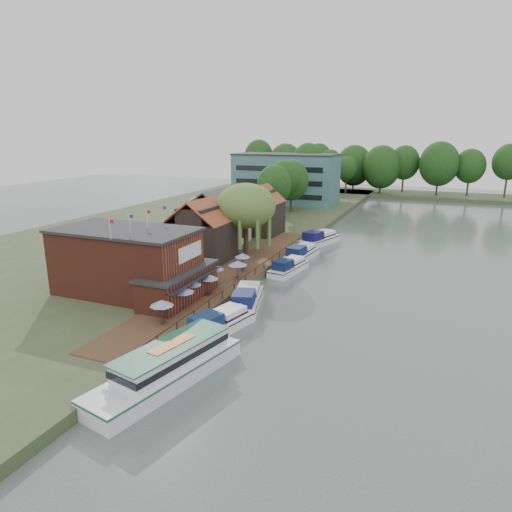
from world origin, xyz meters
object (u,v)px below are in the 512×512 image
at_px(umbrella_0, 162,312).
at_px(umbrella_5, 238,270).
at_px(cruiser_4, 319,237).
at_px(cruiser_0, 219,321).
at_px(swan, 178,374).
at_px(umbrella_3, 209,285).
at_px(cottage_a, 201,230).
at_px(pub, 141,263).
at_px(cruiser_2, 289,265).
at_px(tour_boat, 166,365).
at_px(cruiser_1, 246,297).
at_px(umbrella_4, 215,275).
at_px(cottage_c, 260,210).
at_px(umbrella_2, 192,291).
at_px(hotel_block, 286,178).
at_px(umbrella_6, 243,262).
at_px(cruiser_3, 301,252).
at_px(umbrella_1, 183,298).
at_px(cottage_b, 216,217).

xyz_separation_m(umbrella_0, umbrella_5, (0.85, 14.66, 0.00)).
bearing_deg(cruiser_4, cruiser_0, -72.01).
distance_m(umbrella_0, swan, 8.21).
bearing_deg(cruiser_0, umbrella_3, 138.37).
relative_size(cottage_a, cruiser_0, 0.91).
height_order(pub, umbrella_3, pub).
bearing_deg(cruiser_2, tour_boat, -79.66).
bearing_deg(cottage_a, cruiser_1, -44.49).
bearing_deg(umbrella_4, cruiser_4, 80.33).
height_order(cottage_a, cottage_c, same).
xyz_separation_m(umbrella_2, umbrella_4, (-0.35, 5.77, 0.00)).
relative_size(umbrella_2, umbrella_3, 1.00).
relative_size(cottage_a, umbrella_0, 3.62).
xyz_separation_m(hotel_block, umbrella_6, (14.55, -58.99, -4.86)).
relative_size(umbrella_0, umbrella_2, 1.00).
height_order(cottage_c, cruiser_3, cottage_c).
xyz_separation_m(hotel_block, tour_boat, (19.65, -84.16, -5.65)).
bearing_deg(cottage_a, umbrella_3, -57.79).
distance_m(umbrella_0, tour_boat, 8.64).
distance_m(tour_boat, swan, 1.69).
height_order(umbrella_3, cruiser_3, umbrella_3).
relative_size(umbrella_0, cruiser_0, 0.25).
relative_size(umbrella_1, umbrella_3, 1.01).
height_order(hotel_block, umbrella_3, hotel_block).
bearing_deg(cruiser_2, cottage_c, 132.37).
distance_m(umbrella_1, umbrella_2, 2.36).
height_order(cottage_a, umbrella_5, cottage_a).
bearing_deg(swan, umbrella_3, 109.05).
bearing_deg(pub, cruiser_1, 16.72).
relative_size(umbrella_1, umbrella_5, 1.01).
distance_m(pub, cottage_a, 15.05).
bearing_deg(cruiser_1, umbrella_0, -129.56).
bearing_deg(pub, cottage_a, 93.81).
bearing_deg(umbrella_5, cruiser_4, 82.94).
height_order(umbrella_2, cruiser_1, umbrella_2).
bearing_deg(cruiser_2, umbrella_2, -96.92).
relative_size(umbrella_3, umbrella_5, 1.00).
height_order(cottage_a, umbrella_0, cottage_a).
bearing_deg(cruiser_3, umbrella_3, -94.56).
relative_size(cottage_c, cruiser_2, 0.95).
distance_m(umbrella_2, umbrella_3, 2.51).
distance_m(cruiser_0, cruiser_4, 37.80).
bearing_deg(tour_boat, umbrella_0, 137.73).
xyz_separation_m(hotel_block, cruiser_4, (18.68, -36.72, -5.90)).
bearing_deg(tour_boat, cruiser_1, 104.62).
relative_size(umbrella_3, umbrella_6, 1.00).
bearing_deg(umbrella_3, tour_boat, -73.10).
bearing_deg(tour_boat, pub, 143.62).
xyz_separation_m(hotel_block, cottage_a, (7.00, -56.00, -1.90)).
bearing_deg(tour_boat, cottage_b, 124.41).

